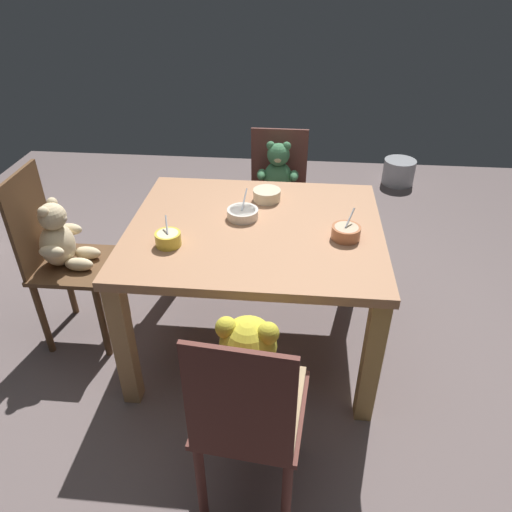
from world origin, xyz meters
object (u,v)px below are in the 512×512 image
Objects in this scene: teddy_chair_near_front at (250,389)px; porridge_bowl_white_center at (243,213)px; teddy_chair_far_center at (278,182)px; dining_table at (255,245)px; porridge_bowl_yellow_near_left at (168,239)px; metal_pail at (399,172)px; teddy_chair_near_left at (61,248)px; porridge_bowl_terracotta_near_right at (346,232)px; porridge_bowl_cream_far_center at (267,195)px.

porridge_bowl_white_center is at bearing 13.61° from teddy_chair_near_front.
teddy_chair_near_front reaches higher than teddy_chair_far_center.
porridge_bowl_yellow_near_left is (-0.36, -0.20, 0.14)m from dining_table.
teddy_chair_near_front is 3.24m from metal_pail.
porridge_bowl_yellow_near_left is (0.61, -0.18, 0.20)m from teddy_chair_near_left.
porridge_bowl_yellow_near_left is at bearing -151.09° from dining_table.
dining_table is 9.85× the size of porridge_bowl_yellow_near_left.
teddy_chair_near_left is at bearing 56.34° from teddy_chair_near_front.
porridge_bowl_terracotta_near_right is at bearing -17.75° from teddy_chair_near_front.
porridge_bowl_yellow_near_left is 2.84m from metal_pail.
dining_table is 0.17m from porridge_bowl_white_center.
teddy_chair_far_center is (0.06, 0.89, -0.07)m from dining_table.
porridge_bowl_white_center is 0.58× the size of metal_pail.
teddy_chair_near_left is at bearing -48.62° from teddy_chair_far_center.
teddy_chair_near_front is 3.33× the size of metal_pail.
porridge_bowl_cream_far_center is 2.24m from metal_pail.
porridge_bowl_yellow_near_left is at bearing -129.80° from porridge_bowl_cream_far_center.
teddy_chair_far_center is 3.05× the size of metal_pail.
teddy_chair_far_center is 5.98× the size of porridge_bowl_cream_far_center.
teddy_chair_near_front is at bearing -88.45° from porridge_bowl_cream_far_center.
dining_table is 8.95× the size of porridge_bowl_terracotta_near_right.
teddy_chair_far_center is at bearing 81.01° from porridge_bowl_white_center.
teddy_chair_near_left is (-0.98, -0.02, -0.06)m from dining_table.
porridge_bowl_white_center is (-0.48, 0.15, -0.01)m from porridge_bowl_terracotta_near_right.
teddy_chair_far_center is 1.04m from porridge_bowl_terracotta_near_right.
porridge_bowl_white_center is 2.46m from metal_pail.
teddy_chair_near_left reaches higher than dining_table.
teddy_chair_near_front reaches higher than dining_table.
teddy_chair_near_left is 1.07m from porridge_bowl_cream_far_center.
teddy_chair_far_center is 0.84m from porridge_bowl_white_center.
porridge_bowl_white_center reaches higher than metal_pail.
porridge_bowl_terracotta_near_right reaches higher than dining_table.
teddy_chair_near_front is (0.00, -1.77, 0.06)m from teddy_chair_far_center.
teddy_chair_near_left reaches higher than porridge_bowl_white_center.
porridge_bowl_yellow_near_left is at bearing 38.03° from teddy_chair_near_front.
teddy_chair_near_left is at bearing 178.12° from porridge_bowl_terracotta_near_right.
teddy_chair_near_front is 1.17m from porridge_bowl_cream_far_center.
metal_pail is (1.02, 3.03, -0.49)m from teddy_chair_near_front.
teddy_chair_far_center reaches higher than dining_table.
metal_pail is at bearing 60.66° from porridge_bowl_cream_far_center.
porridge_bowl_terracotta_near_right is at bearing -16.81° from porridge_bowl_white_center.
teddy_chair_near_front is at bearing -82.09° from porridge_bowl_white_center.
dining_table is at bearing 9.98° from teddy_chair_near_front.
porridge_bowl_white_center is (-0.13, -0.81, 0.20)m from teddy_chair_far_center.
teddy_chair_far_center reaches higher than porridge_bowl_white_center.
porridge_bowl_terracotta_near_right is (1.39, -0.05, 0.20)m from teddy_chair_near_left.
teddy_chair_near_front is 0.90m from porridge_bowl_terracotta_near_right.
teddy_chair_far_center is at bearing 5.85° from teddy_chair_near_front.
teddy_chair_far_center is at bearing 40.84° from teddy_chair_near_left.
dining_table reaches higher than metal_pail.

